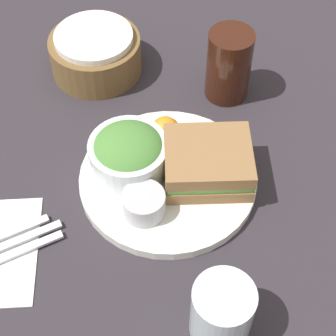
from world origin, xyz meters
The scene contains 10 objects.
ground_plane centered at (0.00, 0.00, 0.00)m, with size 4.00×4.00×0.00m, color #2D282D.
plate centered at (0.00, 0.00, 0.01)m, with size 0.28×0.28×0.02m, color white.
sandwich centered at (0.06, 0.00, 0.05)m, with size 0.13×0.12×0.06m.
salad_bowl centered at (-0.06, 0.02, 0.05)m, with size 0.12×0.12×0.07m.
dressing_cup centered at (-0.04, -0.06, 0.04)m, with size 0.06×0.06×0.04m, color #B7B7BC.
orange_wedge centered at (0.00, 0.07, 0.04)m, with size 0.05×0.05×0.05m, color orange.
drink_glass centered at (0.12, 0.20, 0.06)m, with size 0.08×0.08×0.13m, color #38190F.
bread_basket centered at (-0.12, 0.27, 0.04)m, with size 0.17×0.17×0.08m.
fork centered at (-0.24, -0.13, 0.01)m, with size 0.18×0.01×0.01m, color silver.
water_glass centered at (0.05, -0.24, 0.05)m, with size 0.08×0.08×0.10m, color silver.
Camera 1 is at (-0.03, -0.53, 0.72)m, focal length 60.00 mm.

